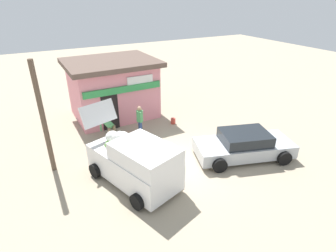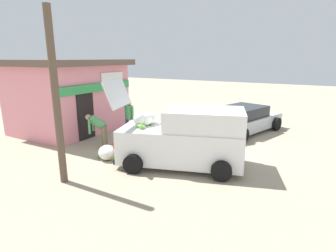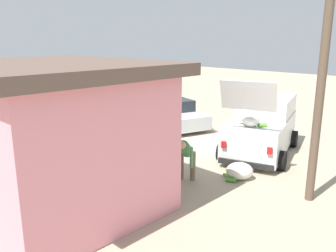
{
  "view_description": "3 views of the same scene",
  "coord_description": "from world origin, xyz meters",
  "px_view_note": "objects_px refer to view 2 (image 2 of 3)",
  "views": [
    {
      "loc": [
        -5.33,
        -9.03,
        6.88
      ],
      "look_at": [
        -0.01,
        1.01,
        1.27
      ],
      "focal_mm": 29.17,
      "sensor_mm": 36.0,
      "label": 1
    },
    {
      "loc": [
        -9.8,
        -4.26,
        3.43
      ],
      "look_at": [
        -0.54,
        1.06,
        0.74
      ],
      "focal_mm": 28.82,
      "sensor_mm": 36.0,
      "label": 2
    },
    {
      "loc": [
        -8.23,
        9.91,
        3.84
      ],
      "look_at": [
        0.23,
        1.46,
        0.86
      ],
      "focal_mm": 37.09,
      "sensor_mm": 36.0,
      "label": 3
    }
  ],
  "objects_px": {
    "storefront_bar": "(69,95)",
    "unloaded_banana_pile": "(107,153)",
    "paint_bucket": "(149,122)",
    "vendor_standing": "(129,116)",
    "delivery_van": "(185,138)",
    "customer_bending": "(98,126)",
    "parked_sedan": "(243,120)"
  },
  "relations": [
    {
      "from": "delivery_van",
      "to": "vendor_standing",
      "type": "distance_m",
      "value": 3.94
    },
    {
      "from": "parked_sedan",
      "to": "paint_bucket",
      "type": "relative_size",
      "value": 14.59
    },
    {
      "from": "storefront_bar",
      "to": "vendor_standing",
      "type": "distance_m",
      "value": 3.44
    },
    {
      "from": "storefront_bar",
      "to": "vendor_standing",
      "type": "bearing_deg",
      "value": -84.58
    },
    {
      "from": "storefront_bar",
      "to": "unloaded_banana_pile",
      "type": "height_order",
      "value": "storefront_bar"
    },
    {
      "from": "customer_bending",
      "to": "vendor_standing",
      "type": "bearing_deg",
      "value": -10.36
    },
    {
      "from": "storefront_bar",
      "to": "customer_bending",
      "type": "xyz_separation_m",
      "value": [
        -1.29,
        -3.05,
        -0.9
      ]
    },
    {
      "from": "customer_bending",
      "to": "paint_bucket",
      "type": "height_order",
      "value": "customer_bending"
    },
    {
      "from": "parked_sedan",
      "to": "unloaded_banana_pile",
      "type": "relative_size",
      "value": 4.98
    },
    {
      "from": "storefront_bar",
      "to": "delivery_van",
      "type": "distance_m",
      "value": 7.07
    },
    {
      "from": "customer_bending",
      "to": "unloaded_banana_pile",
      "type": "bearing_deg",
      "value": -126.53
    },
    {
      "from": "unloaded_banana_pile",
      "to": "paint_bucket",
      "type": "relative_size",
      "value": 2.93
    },
    {
      "from": "delivery_van",
      "to": "customer_bending",
      "type": "distance_m",
      "value": 3.85
    },
    {
      "from": "vendor_standing",
      "to": "customer_bending",
      "type": "xyz_separation_m",
      "value": [
        -1.61,
        0.29,
        -0.15
      ]
    },
    {
      "from": "paint_bucket",
      "to": "customer_bending",
      "type": "bearing_deg",
      "value": -177.33
    },
    {
      "from": "delivery_van",
      "to": "customer_bending",
      "type": "xyz_separation_m",
      "value": [
        0.08,
        3.85,
        -0.12
      ]
    },
    {
      "from": "unloaded_banana_pile",
      "to": "vendor_standing",
      "type": "bearing_deg",
      "value": 20.75
    },
    {
      "from": "paint_bucket",
      "to": "parked_sedan",
      "type": "bearing_deg",
      "value": -75.69
    },
    {
      "from": "storefront_bar",
      "to": "paint_bucket",
      "type": "distance_m",
      "value": 4.14
    },
    {
      "from": "unloaded_banana_pile",
      "to": "paint_bucket",
      "type": "xyz_separation_m",
      "value": [
        4.77,
        1.43,
        -0.07
      ]
    },
    {
      "from": "delivery_van",
      "to": "vendor_standing",
      "type": "xyz_separation_m",
      "value": [
        1.68,
        3.56,
        0.02
      ]
    },
    {
      "from": "storefront_bar",
      "to": "unloaded_banana_pile",
      "type": "distance_m",
      "value": 5.07
    },
    {
      "from": "unloaded_banana_pile",
      "to": "paint_bucket",
      "type": "bearing_deg",
      "value": 16.73
    },
    {
      "from": "delivery_van",
      "to": "vendor_standing",
      "type": "height_order",
      "value": "delivery_van"
    },
    {
      "from": "customer_bending",
      "to": "delivery_van",
      "type": "bearing_deg",
      "value": -91.14
    },
    {
      "from": "customer_bending",
      "to": "unloaded_banana_pile",
      "type": "height_order",
      "value": "customer_bending"
    },
    {
      "from": "storefront_bar",
      "to": "paint_bucket",
      "type": "xyz_separation_m",
      "value": [
        2.55,
        -2.87,
        -1.56
      ]
    },
    {
      "from": "paint_bucket",
      "to": "vendor_standing",
      "type": "bearing_deg",
      "value": -168.04
    },
    {
      "from": "storefront_bar",
      "to": "parked_sedan",
      "type": "xyz_separation_m",
      "value": [
        3.72,
        -7.44,
        -1.13
      ]
    },
    {
      "from": "parked_sedan",
      "to": "customer_bending",
      "type": "height_order",
      "value": "customer_bending"
    },
    {
      "from": "delivery_van",
      "to": "parked_sedan",
      "type": "relative_size",
      "value": 0.97
    },
    {
      "from": "paint_bucket",
      "to": "unloaded_banana_pile",
      "type": "bearing_deg",
      "value": -163.27
    }
  ]
}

